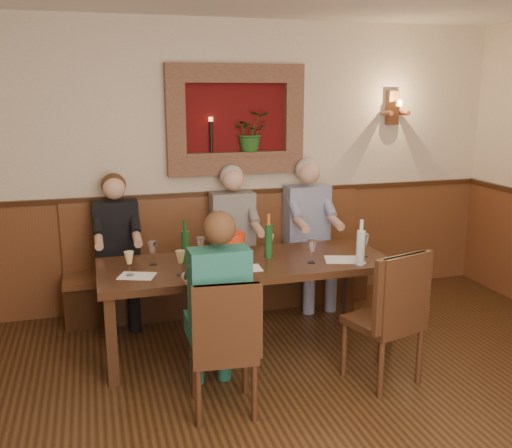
{
  "coord_description": "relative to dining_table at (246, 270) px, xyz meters",
  "views": [
    {
      "loc": [
        -1.18,
        -2.51,
        2.13
      ],
      "look_at": [
        0.1,
        1.9,
        1.05
      ],
      "focal_mm": 40.0,
      "sensor_mm": 36.0,
      "label": 1
    }
  ],
  "objects": [
    {
      "name": "chair_near_right",
      "position": [
        0.82,
        -0.87,
        -0.38
      ],
      "size": [
        0.56,
        0.56,
        1.03
      ],
      "rotation": [
        0.0,
        0.0,
        0.28
      ],
      "color": "#341D0F",
      "rests_on": "ground"
    },
    {
      "name": "tasting_sheet_d",
      "position": [
        -0.34,
        -0.28,
        0.08
      ],
      "size": [
        0.29,
        0.24,
        0.0
      ],
      "primitive_type": "cube",
      "rotation": [
        0.0,
        0.0,
        -0.29
      ],
      "color": "white",
      "rests_on": "dining_table"
    },
    {
      "name": "spittoon_bucket",
      "position": [
        -0.12,
        0.01,
        0.2
      ],
      "size": [
        0.22,
        0.22,
        0.25
      ],
      "primitive_type": "cylinder",
      "rotation": [
        0.0,
        0.0,
        0.01
      ],
      "color": "red",
      "rests_on": "dining_table"
    },
    {
      "name": "dining_table",
      "position": [
        0.0,
        0.0,
        0.0
      ],
      "size": [
        2.4,
        0.9,
        0.75
      ],
      "color": "#341D0F",
      "rests_on": "ground"
    },
    {
      "name": "wall_sconce",
      "position": [
        1.9,
        1.08,
        1.27
      ],
      "size": [
        0.25,
        0.2,
        0.35
      ],
      "color": "brown",
      "rests_on": "ground"
    },
    {
      "name": "tasting_sheet_a",
      "position": [
        -0.9,
        -0.14,
        0.08
      ],
      "size": [
        0.32,
        0.27,
        0.0
      ],
      "primitive_type": "cube",
      "rotation": [
        0.0,
        0.0,
        -0.36
      ],
      "color": "white",
      "rests_on": "dining_table"
    },
    {
      "name": "room_shell",
      "position": [
        0.0,
        -1.85,
        1.21
      ],
      "size": [
        6.04,
        6.04,
        2.82
      ],
      "color": "beige",
      "rests_on": "ground"
    },
    {
      "name": "wine_glass_1",
      "position": [
        -0.27,
        -0.3,
        0.17
      ],
      "size": [
        0.08,
        0.08,
        0.19
      ],
      "primitive_type": null,
      "color": "#D2C47D",
      "rests_on": "dining_table"
    },
    {
      "name": "wainscoting",
      "position": [
        0.0,
        -1.85,
        -0.09
      ],
      "size": [
        6.02,
        6.02,
        1.15
      ],
      "color": "brown",
      "rests_on": "ground"
    },
    {
      "name": "person_bench_mid",
      "position": [
        0.12,
        0.84,
        -0.08
      ],
      "size": [
        0.42,
        0.52,
        1.43
      ],
      "color": "#625E5A",
      "rests_on": "ground"
    },
    {
      "name": "wine_glass_7",
      "position": [
        -0.57,
        -0.2,
        0.17
      ],
      "size": [
        0.08,
        0.08,
        0.19
      ],
      "primitive_type": null,
      "color": "#D2C47D",
      "rests_on": "dining_table"
    },
    {
      "name": "wine_glass_4",
      "position": [
        0.23,
        0.09,
        0.17
      ],
      "size": [
        0.08,
        0.08,
        0.19
      ],
      "primitive_type": null,
      "color": "#D2C47D",
      "rests_on": "dining_table"
    },
    {
      "name": "wine_glass_3",
      "position": [
        1.01,
        -0.13,
        0.17
      ],
      "size": [
        0.08,
        0.08,
        0.19
      ],
      "primitive_type": null,
      "color": "white",
      "rests_on": "dining_table"
    },
    {
      "name": "person_bench_right",
      "position": [
        0.89,
        0.84,
        -0.06
      ],
      "size": [
        0.44,
        0.54,
        1.47
      ],
      "color": "navy",
      "rests_on": "ground"
    },
    {
      "name": "bench",
      "position": [
        0.0,
        0.94,
        -0.35
      ],
      "size": [
        3.0,
        0.45,
        1.11
      ],
      "color": "#381E0F",
      "rests_on": "ground"
    },
    {
      "name": "tasting_sheet_c",
      "position": [
        0.8,
        -0.19,
        0.08
      ],
      "size": [
        0.38,
        0.32,
        0.0
      ],
      "primitive_type": "cube",
      "rotation": [
        0.0,
        0.0,
        -0.3
      ],
      "color": "white",
      "rests_on": "dining_table"
    },
    {
      "name": "water_bottle",
      "position": [
        0.86,
        -0.35,
        0.23
      ],
      "size": [
        0.07,
        0.07,
        0.37
      ],
      "rotation": [
        0.0,
        0.0,
        0.01
      ],
      "color": "silver",
      "rests_on": "dining_table"
    },
    {
      "name": "tasting_sheet_b",
      "position": [
        -0.07,
        -0.19,
        0.08
      ],
      "size": [
        0.28,
        0.21,
        0.0
      ],
      "primitive_type": "cube",
      "rotation": [
        0.0,
        0.0,
        -0.05
      ],
      "color": "white",
      "rests_on": "dining_table"
    },
    {
      "name": "wall_niche",
      "position": [
        0.24,
        1.09,
        1.13
      ],
      "size": [
        1.36,
        0.3,
        1.06
      ],
      "color": "#540C0C",
      "rests_on": "ground"
    },
    {
      "name": "person_bench_left",
      "position": [
        -1.0,
        0.84,
        -0.1
      ],
      "size": [
        0.41,
        0.5,
        1.4
      ],
      "color": "black",
      "rests_on": "ground"
    },
    {
      "name": "chair_near_left",
      "position": [
        -0.42,
        -0.95,
        -0.39
      ],
      "size": [
        0.47,
        0.47,
        0.97
      ],
      "rotation": [
        0.0,
        0.0,
        -0.1
      ],
      "color": "#341D0F",
      "rests_on": "ground"
    },
    {
      "name": "wine_glass_5",
      "position": [
        -0.35,
        0.16,
        0.17
      ],
      "size": [
        0.08,
        0.08,
        0.19
      ],
      "primitive_type": null,
      "color": "white",
      "rests_on": "dining_table"
    },
    {
      "name": "person_chair_front",
      "position": [
        -0.42,
        -0.78,
        -0.11
      ],
      "size": [
        0.4,
        0.49,
        1.38
      ],
      "color": "navy",
      "rests_on": "ground"
    },
    {
      "name": "wine_glass_6",
      "position": [
        -0.95,
        -0.11,
        0.17
      ],
      "size": [
        0.08,
        0.08,
        0.19
      ],
      "primitive_type": null,
      "color": "#D2C47D",
      "rests_on": "dining_table"
    },
    {
      "name": "wine_bottle_green_b",
      "position": [
        -0.48,
        0.11,
        0.22
      ],
      "size": [
        0.07,
        0.07,
        0.35
      ],
      "rotation": [
        0.0,
        0.0,
        0.11
      ],
      "color": "#19471E",
      "rests_on": "dining_table"
    },
    {
      "name": "wine_glass_0",
      "position": [
        0.51,
        -0.19,
        0.17
      ],
      "size": [
        0.08,
        0.08,
        0.19
      ],
      "primitive_type": null,
      "color": "white",
      "rests_on": "dining_table"
    },
    {
      "name": "wine_glass_2",
      "position": [
        -0.75,
        0.13,
        0.17
      ],
      "size": [
        0.08,
        0.08,
        0.19
      ],
      "primitive_type": null,
      "color": "white",
      "rests_on": "dining_table"
    },
    {
      "name": "wine_bottle_green_a",
      "position": [
        0.21,
        0.06,
        0.23
      ],
      "size": [
        0.09,
        0.09,
        0.38
      ],
      "rotation": [
        0.0,
        0.0,
        -0.38
      ],
      "color": "#19471E",
      "rests_on": "dining_table"
    }
  ]
}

